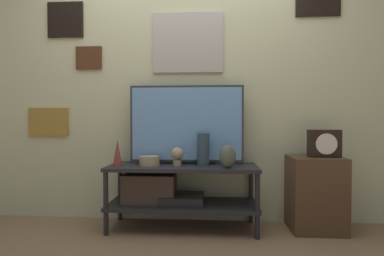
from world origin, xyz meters
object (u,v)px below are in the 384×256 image
at_px(television, 187,124).
at_px(vase_urn_stoneware, 228,156).
at_px(vase_wide_bowl, 149,161).
at_px(vase_tall_ceramic, 203,149).
at_px(decorative_bust, 177,155).
at_px(vase_slim_bronze, 117,153).
at_px(mantel_clock, 324,143).

height_order(television, vase_urn_stoneware, television).
height_order(vase_wide_bowl, vase_tall_ceramic, vase_tall_ceramic).
relative_size(vase_urn_stoneware, vase_wide_bowl, 1.12).
bearing_deg(decorative_bust, vase_tall_ceramic, 10.24).
relative_size(vase_urn_stoneware, decorative_bust, 1.21).
xyz_separation_m(television, vase_wide_bowl, (-0.30, -0.14, -0.31)).
bearing_deg(decorative_bust, vase_wide_bowl, -179.70).
distance_m(vase_slim_bronze, decorative_bust, 0.51).
xyz_separation_m(television, vase_slim_bronze, (-0.57, -0.17, -0.24)).
bearing_deg(vase_tall_ceramic, television, 147.46).
relative_size(vase_tall_ceramic, decorative_bust, 1.75).
bearing_deg(mantel_clock, television, 175.72).
distance_m(vase_urn_stoneware, vase_tall_ceramic, 0.24).
bearing_deg(television, vase_slim_bronze, -163.72).
distance_m(vase_wide_bowl, vase_slim_bronze, 0.28).
bearing_deg(mantel_clock, vase_urn_stoneware, -170.62).
relative_size(television, decorative_bust, 6.34).
distance_m(television, mantel_clock, 1.17).
bearing_deg(vase_wide_bowl, vase_tall_ceramic, 5.09).
height_order(television, mantel_clock, television).
bearing_deg(vase_slim_bronze, vase_wide_bowl, 6.52).
bearing_deg(vase_urn_stoneware, mantel_clock, 9.38).
height_order(vase_urn_stoneware, vase_slim_bronze, vase_slim_bronze).
distance_m(vase_wide_bowl, decorative_bust, 0.24).
relative_size(vase_wide_bowl, mantel_clock, 0.67).
distance_m(vase_tall_ceramic, decorative_bust, 0.23).
distance_m(television, vase_urn_stoneware, 0.49).
bearing_deg(vase_urn_stoneware, decorative_bust, 168.58).
relative_size(vase_wide_bowl, decorative_bust, 1.07).
relative_size(television, mantel_clock, 3.97).
distance_m(vase_slim_bronze, mantel_clock, 1.73).
relative_size(television, vase_urn_stoneware, 5.26).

